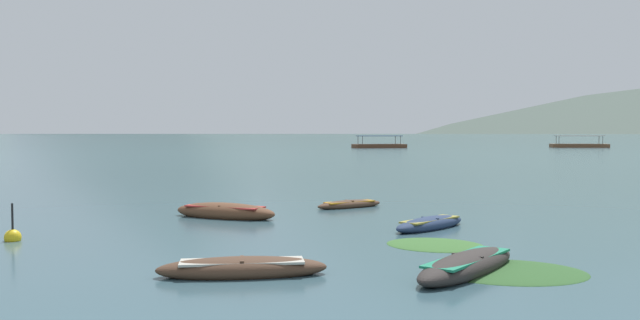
{
  "coord_description": "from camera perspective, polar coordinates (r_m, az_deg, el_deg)",
  "views": [
    {
      "loc": [
        2.11,
        -6.35,
        3.07
      ],
      "look_at": [
        3.7,
        35.93,
        1.26
      ],
      "focal_mm": 37.1,
      "sensor_mm": 36.0,
      "label": 1
    }
  ],
  "objects": [
    {
      "name": "rowboat_3",
      "position": [
        14.85,
        12.6,
        -8.85
      ],
      "size": [
        3.44,
        3.89,
        0.56
      ],
      "color": "#2D2826",
      "rests_on": "ground"
    },
    {
      "name": "rowboat_0",
      "position": [
        23.91,
        -8.2,
        -4.45
      ],
      "size": [
        4.11,
        2.79,
        0.67
      ],
      "color": "brown",
      "rests_on": "ground"
    },
    {
      "name": "weed_patch_4",
      "position": [
        18.31,
        9.89,
        -7.24
      ],
      "size": [
        3.46,
        3.32,
        0.14
      ],
      "primitive_type": "ellipsoid",
      "rotation": [
        0.0,
        0.0,
        2.61
      ],
      "color": "#38662D",
      "rests_on": "ground"
    },
    {
      "name": "ferry_2",
      "position": [
        138.51,
        21.44,
        1.19
      ],
      "size": [
        11.08,
        5.26,
        2.54
      ],
      "color": "brown",
      "rests_on": "ground"
    },
    {
      "name": "rowboat_1",
      "position": [
        14.35,
        -6.73,
        -9.26
      ],
      "size": [
        3.71,
        1.29,
        0.51
      ],
      "color": "#4C3323",
      "rests_on": "ground"
    },
    {
      "name": "rowboat_7",
      "position": [
        26.85,
        2.57,
        -3.86
      ],
      "size": [
        3.02,
        2.23,
        0.38
      ],
      "color": "#4C3323",
      "rests_on": "ground"
    },
    {
      "name": "ground_plane",
      "position": [
        1506.36,
        -2.24,
        2.33
      ],
      "size": [
        6000.0,
        6000.0,
        0.0
      ],
      "primitive_type": "plane",
      "color": "#385660"
    },
    {
      "name": "ferry_0",
      "position": [
        126.92,
        5.13,
        1.25
      ],
      "size": [
        10.58,
        5.72,
        2.54
      ],
      "color": "brown",
      "rests_on": "ground"
    },
    {
      "name": "rowboat_2",
      "position": [
        21.34,
        9.48,
        -5.45
      ],
      "size": [
        3.08,
        3.09,
        0.47
      ],
      "color": "navy",
      "rests_on": "ground"
    },
    {
      "name": "mountain_1",
      "position": [
        1866.18,
        -11.63,
        8.02
      ],
      "size": [
        974.28,
        974.28,
        372.13
      ],
      "primitive_type": "cone",
      "color": "#4C5B56",
      "rests_on": "ground"
    },
    {
      "name": "weed_patch_3",
      "position": [
        15.24,
        15.89,
        -9.26
      ],
      "size": [
        3.84,
        3.33,
        0.14
      ],
      "primitive_type": "ellipsoid",
      "rotation": [
        0.0,
        0.0,
        2.97
      ],
      "color": "#2D5628",
      "rests_on": "ground"
    },
    {
      "name": "mountain_3",
      "position": [
        1985.67,
        21.29,
        9.11
      ],
      "size": [
        2029.31,
        2029.31,
        478.24
      ],
      "primitive_type": "cone",
      "color": "#56665B",
      "rests_on": "ground"
    },
    {
      "name": "mountain_2",
      "position": [
        1744.63,
        8.74,
        10.46
      ],
      "size": [
        1333.9,
        1333.9,
        494.29
      ],
      "primitive_type": "cone",
      "color": "slate",
      "rests_on": "ground"
    },
    {
      "name": "mooring_buoy",
      "position": [
        20.61,
        -24.98,
        -6.04
      ],
      "size": [
        0.46,
        0.46,
        1.2
      ],
      "color": "yellow",
      "rests_on": "ground"
    }
  ]
}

